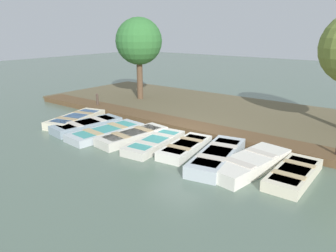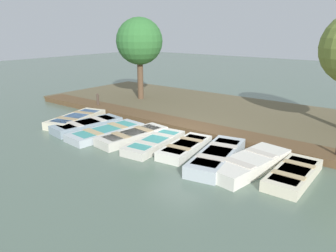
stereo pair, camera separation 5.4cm
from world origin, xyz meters
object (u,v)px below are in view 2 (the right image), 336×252
at_px(rowboat_0, 76,119).
at_px(park_tree_far_left, 139,42).
at_px(rowboat_3, 133,136).
at_px(rowboat_4, 155,143).
at_px(rowboat_7, 250,163).
at_px(rowboat_2, 106,132).
at_px(rowboat_8, 293,174).
at_px(mooring_post_near, 98,101).
at_px(rowboat_5, 185,147).
at_px(rowboat_6, 217,156).
at_px(rowboat_1, 87,125).

xyz_separation_m(rowboat_0, park_tree_far_left, (-5.80, -1.02, 3.48)).
relative_size(rowboat_3, rowboat_4, 1.02).
distance_m(rowboat_0, rowboat_4, 5.23).
bearing_deg(rowboat_7, rowboat_2, -76.71).
height_order(rowboat_3, rowboat_8, rowboat_3).
bearing_deg(park_tree_far_left, mooring_post_near, -4.32).
relative_size(rowboat_4, rowboat_5, 1.13).
distance_m(rowboat_3, rowboat_8, 6.48).
bearing_deg(rowboat_5, rowboat_3, -90.94).
bearing_deg(rowboat_6, rowboat_4, -98.44).
height_order(rowboat_3, rowboat_4, rowboat_3).
height_order(rowboat_2, mooring_post_near, mooring_post_near).
bearing_deg(rowboat_5, rowboat_6, 77.35).
height_order(rowboat_1, rowboat_2, rowboat_1).
bearing_deg(mooring_post_near, rowboat_5, 72.83).
height_order(rowboat_4, park_tree_far_left, park_tree_far_left).
bearing_deg(rowboat_5, rowboat_2, -89.00).
relative_size(rowboat_8, mooring_post_near, 2.94).
distance_m(rowboat_3, rowboat_4, 1.21).
xyz_separation_m(rowboat_3, rowboat_4, (0.01, 1.21, -0.02)).
bearing_deg(park_tree_far_left, rowboat_2, 30.65).
bearing_deg(park_tree_far_left, rowboat_8, 64.07).
bearing_deg(rowboat_3, mooring_post_near, -109.31).
bearing_deg(rowboat_2, rowboat_4, 101.22).
bearing_deg(rowboat_0, rowboat_7, 76.68).
bearing_deg(rowboat_8, rowboat_5, -88.79).
height_order(rowboat_0, rowboat_8, rowboat_0).
xyz_separation_m(rowboat_2, rowboat_6, (-0.38, 5.28, 0.06)).
relative_size(rowboat_0, rowboat_3, 1.06).
height_order(rowboat_6, mooring_post_near, mooring_post_near).
relative_size(rowboat_4, rowboat_8, 1.15).
xyz_separation_m(rowboat_1, mooring_post_near, (-2.81, -2.54, 0.28)).
relative_size(rowboat_1, rowboat_2, 0.95).
xyz_separation_m(rowboat_4, rowboat_5, (-0.27, 1.27, 0.01)).
bearing_deg(rowboat_5, rowboat_4, -84.90).
xyz_separation_m(rowboat_5, rowboat_7, (0.01, 2.60, 0.04)).
height_order(rowboat_3, rowboat_5, rowboat_3).
bearing_deg(rowboat_3, rowboat_1, -79.34).
relative_size(rowboat_0, rowboat_1, 1.03).
distance_m(rowboat_0, rowboat_2, 2.71).
bearing_deg(rowboat_5, rowboat_0, -96.07).
xyz_separation_m(rowboat_3, rowboat_8, (-0.38, 6.47, -0.01)).
bearing_deg(rowboat_0, rowboat_5, 76.98).
height_order(rowboat_4, rowboat_8, rowboat_8).
height_order(rowboat_2, rowboat_7, rowboat_7).
relative_size(rowboat_0, rowboat_8, 1.25).
xyz_separation_m(rowboat_6, rowboat_7, (-0.14, 1.14, -0.00)).
distance_m(rowboat_3, rowboat_7, 5.09).
xyz_separation_m(rowboat_0, rowboat_4, (0.19, 5.22, -0.03)).
bearing_deg(mooring_post_near, rowboat_0, 27.17).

